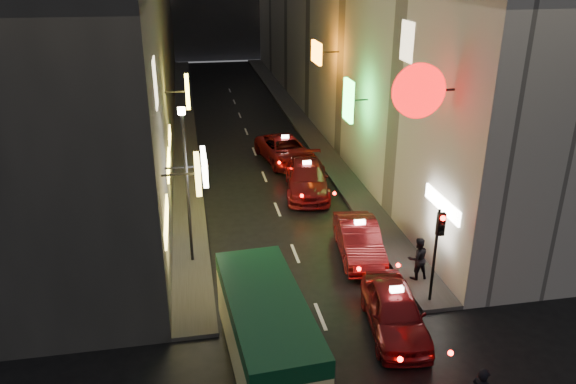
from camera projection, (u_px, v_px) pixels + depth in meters
sidewalk_left at (185, 122)px, 41.59m from camera, size 1.50×52.00×0.15m
sidewalk_right at (297, 117)px, 43.00m from camera, size 1.50×52.00×0.15m
minibus at (267, 326)px, 16.03m from camera, size 2.47×6.07×2.56m
taxi_near at (395, 308)px, 18.17m from camera, size 2.89×5.64×1.89m
taxi_second at (359, 238)px, 22.75m from camera, size 2.78×5.56×1.87m
taxi_third at (307, 176)px, 29.04m from camera, size 3.16×5.97×1.98m
taxi_far at (285, 148)px, 33.36m from camera, size 3.11×5.79×1.92m
pedestrian_sidewalk at (418, 256)px, 20.86m from camera, size 0.75×0.51×1.89m
traffic_light at (438, 237)px, 18.79m from camera, size 0.26×0.43×3.50m
lamp_post at (186, 177)px, 21.13m from camera, size 0.28×0.28×6.22m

